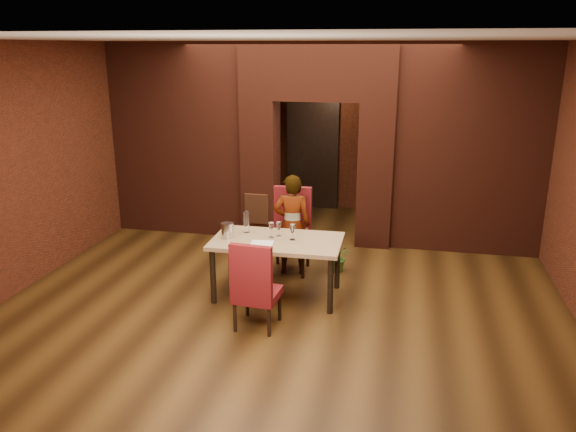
# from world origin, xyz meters

# --- Properties ---
(floor) EXTENTS (8.00, 8.00, 0.00)m
(floor) POSITION_xyz_m (0.00, 0.00, 0.00)
(floor) COLOR #462C11
(floor) RESTS_ON ground
(ceiling) EXTENTS (7.00, 8.00, 0.04)m
(ceiling) POSITION_xyz_m (0.00, 0.00, 3.20)
(ceiling) COLOR silver
(ceiling) RESTS_ON ground
(wall_back) EXTENTS (7.00, 0.04, 3.20)m
(wall_back) POSITION_xyz_m (0.00, 4.00, 1.60)
(wall_back) COLOR maroon
(wall_back) RESTS_ON ground
(wall_front) EXTENTS (7.00, 0.04, 3.20)m
(wall_front) POSITION_xyz_m (0.00, -4.00, 1.60)
(wall_front) COLOR maroon
(wall_front) RESTS_ON ground
(wall_left) EXTENTS (0.04, 8.00, 3.20)m
(wall_left) POSITION_xyz_m (-3.50, 0.00, 1.60)
(wall_left) COLOR maroon
(wall_left) RESTS_ON ground
(pillar_left) EXTENTS (0.55, 0.55, 2.30)m
(pillar_left) POSITION_xyz_m (-0.95, 2.00, 1.15)
(pillar_left) COLOR maroon
(pillar_left) RESTS_ON ground
(pillar_right) EXTENTS (0.55, 0.55, 2.30)m
(pillar_right) POSITION_xyz_m (0.95, 2.00, 1.15)
(pillar_right) COLOR maroon
(pillar_right) RESTS_ON ground
(lintel) EXTENTS (2.45, 0.55, 0.90)m
(lintel) POSITION_xyz_m (0.00, 2.00, 2.75)
(lintel) COLOR maroon
(lintel) RESTS_ON ground
(wing_wall_left) EXTENTS (2.28, 0.35, 3.20)m
(wing_wall_left) POSITION_xyz_m (-2.36, 2.00, 1.60)
(wing_wall_left) COLOR maroon
(wing_wall_left) RESTS_ON ground
(wing_wall_right) EXTENTS (2.28, 0.35, 3.20)m
(wing_wall_right) POSITION_xyz_m (2.36, 2.00, 1.60)
(wing_wall_right) COLOR maroon
(wing_wall_right) RESTS_ON ground
(vent_panel) EXTENTS (0.40, 0.03, 0.50)m
(vent_panel) POSITION_xyz_m (-0.95, 1.71, 0.55)
(vent_panel) COLOR #A65630
(vent_panel) RESTS_ON ground
(rear_door) EXTENTS (0.90, 0.08, 2.10)m
(rear_door) POSITION_xyz_m (-0.40, 3.94, 1.05)
(rear_door) COLOR black
(rear_door) RESTS_ON ground
(rear_door_frame) EXTENTS (1.02, 0.04, 2.22)m
(rear_door_frame) POSITION_xyz_m (-0.40, 3.90, 1.05)
(rear_door_frame) COLOR black
(rear_door_frame) RESTS_ON ground
(dining_table) EXTENTS (1.66, 0.95, 0.77)m
(dining_table) POSITION_xyz_m (-0.13, -0.32, 0.38)
(dining_table) COLOR #A2865C
(dining_table) RESTS_ON ground
(chair_far) EXTENTS (0.56, 0.56, 1.20)m
(chair_far) POSITION_xyz_m (-0.14, 0.53, 0.60)
(chair_far) COLOR maroon
(chair_far) RESTS_ON ground
(chair_near) EXTENTS (0.52, 0.52, 1.06)m
(chair_near) POSITION_xyz_m (-0.16, -1.18, 0.53)
(chair_near) COLOR maroon
(chair_near) RESTS_ON ground
(person_seated) EXTENTS (0.56, 0.41, 1.44)m
(person_seated) POSITION_xyz_m (-0.10, 0.48, 0.72)
(person_seated) COLOR beige
(person_seated) RESTS_ON ground
(wine_glass_a) EXTENTS (0.08, 0.08, 0.20)m
(wine_glass_a) POSITION_xyz_m (-0.22, -0.26, 0.87)
(wine_glass_a) COLOR white
(wine_glass_a) RESTS_ON dining_table
(wine_glass_b) EXTENTS (0.08, 0.08, 0.19)m
(wine_glass_b) POSITION_xyz_m (-0.14, -0.18, 0.86)
(wine_glass_b) COLOR silver
(wine_glass_b) RESTS_ON dining_table
(wine_glass_c) EXTENTS (0.08, 0.08, 0.20)m
(wine_glass_c) POSITION_xyz_m (0.06, -0.29, 0.87)
(wine_glass_c) COLOR white
(wine_glass_c) RESTS_ON dining_table
(tasting_sheet) EXTENTS (0.30, 0.23, 0.00)m
(tasting_sheet) POSITION_xyz_m (-0.28, -0.49, 0.77)
(tasting_sheet) COLOR white
(tasting_sheet) RESTS_ON dining_table
(wine_bucket) EXTENTS (0.16, 0.16, 0.20)m
(wine_bucket) POSITION_xyz_m (-0.76, -0.38, 0.87)
(wine_bucket) COLOR silver
(wine_bucket) RESTS_ON dining_table
(water_bottle) EXTENTS (0.07, 0.07, 0.30)m
(water_bottle) POSITION_xyz_m (-0.59, -0.13, 0.92)
(water_bottle) COLOR white
(water_bottle) RESTS_ON dining_table
(potted_plant) EXTENTS (0.39, 0.34, 0.42)m
(potted_plant) POSITION_xyz_m (0.54, 0.67, 0.21)
(potted_plant) COLOR #3C702B
(potted_plant) RESTS_ON ground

